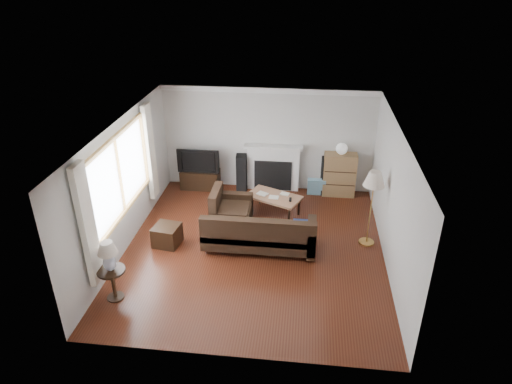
# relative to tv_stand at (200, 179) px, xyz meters

# --- Properties ---
(room) EXTENTS (5.10, 5.60, 2.54)m
(room) POSITION_rel_tv_stand_xyz_m (1.64, -2.50, 1.02)
(room) COLOR #481D10
(room) RESTS_ON ground
(window) EXTENTS (0.12, 2.74, 1.54)m
(window) POSITION_rel_tv_stand_xyz_m (-0.81, -2.70, 1.32)
(window) COLOR olive
(window) RESTS_ON room
(curtain_near) EXTENTS (0.10, 0.35, 2.10)m
(curtain_near) POSITION_rel_tv_stand_xyz_m (-0.76, -4.22, 1.17)
(curtain_near) COLOR white
(curtain_near) RESTS_ON room
(curtain_far) EXTENTS (0.10, 0.35, 2.10)m
(curtain_far) POSITION_rel_tv_stand_xyz_m (-0.76, -1.18, 1.17)
(curtain_far) COLOR white
(curtain_far) RESTS_ON room
(fireplace) EXTENTS (1.40, 0.26, 1.15)m
(fireplace) POSITION_rel_tv_stand_xyz_m (1.79, 0.14, 0.34)
(fireplace) COLOR white
(fireplace) RESTS_ON room
(tv_stand) EXTENTS (0.94, 0.42, 0.47)m
(tv_stand) POSITION_rel_tv_stand_xyz_m (0.00, 0.00, 0.00)
(tv_stand) COLOR black
(tv_stand) RESTS_ON ground
(television) EXTENTS (1.02, 0.13, 0.59)m
(television) POSITION_rel_tv_stand_xyz_m (0.00, 0.00, 0.53)
(television) COLOR black
(television) RESTS_ON tv_stand
(speaker_left) EXTENTS (0.27, 0.32, 0.89)m
(speaker_left) POSITION_rel_tv_stand_xyz_m (1.02, 0.05, 0.21)
(speaker_left) COLOR black
(speaker_left) RESTS_ON ground
(speaker_right) EXTENTS (0.28, 0.33, 0.92)m
(speaker_right) POSITION_rel_tv_stand_xyz_m (3.07, 0.05, 0.23)
(speaker_right) COLOR black
(speaker_right) RESTS_ON ground
(bookshelf) EXTENTS (0.76, 0.36, 1.05)m
(bookshelf) POSITION_rel_tv_stand_xyz_m (3.37, 0.03, 0.29)
(bookshelf) COLOR olive
(bookshelf) RESTS_ON ground
(globe_lamp) EXTENTS (0.27, 0.27, 0.27)m
(globe_lamp) POSITION_rel_tv_stand_xyz_m (3.37, 0.03, 0.95)
(globe_lamp) COLOR white
(globe_lamp) RESTS_ON bookshelf
(sectional_sofa) EXTENTS (2.36, 1.73, 0.76)m
(sectional_sofa) POSITION_rel_tv_stand_xyz_m (1.73, -2.46, 0.15)
(sectional_sofa) COLOR black
(sectional_sofa) RESTS_ON ground
(coffee_table) EXTENTS (1.31, 1.04, 0.45)m
(coffee_table) POSITION_rel_tv_stand_xyz_m (1.90, -1.08, -0.01)
(coffee_table) COLOR #9B694A
(coffee_table) RESTS_ON ground
(footstool) EXTENTS (0.55, 0.55, 0.41)m
(footstool) POSITION_rel_tv_stand_xyz_m (-0.10, -2.53, -0.03)
(footstool) COLOR black
(footstool) RESTS_ON ground
(floor_lamp) EXTENTS (0.51, 0.51, 1.57)m
(floor_lamp) POSITION_rel_tv_stand_xyz_m (3.85, -2.04, 0.55)
(floor_lamp) COLOR #C38F43
(floor_lamp) RESTS_ON ground
(side_table) EXTENTS (0.46, 0.46, 0.58)m
(side_table) POSITION_rel_tv_stand_xyz_m (-0.51, -4.21, 0.05)
(side_table) COLOR black
(side_table) RESTS_ON ground
(table_lamp) EXTENTS (0.33, 0.33, 0.53)m
(table_lamp) POSITION_rel_tv_stand_xyz_m (-0.51, -4.21, 0.61)
(table_lamp) COLOR silver
(table_lamp) RESTS_ON side_table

